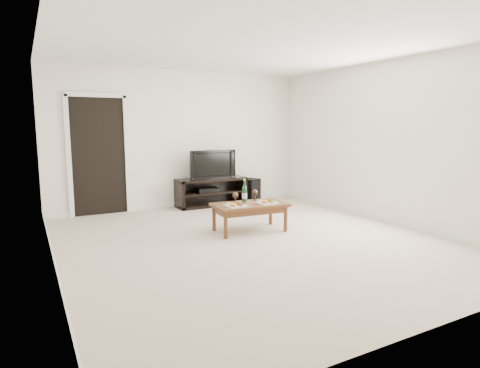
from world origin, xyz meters
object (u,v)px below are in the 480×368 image
at_px(television, 211,164).
at_px(coffee_table, 250,217).
at_px(media_console, 211,192).
at_px(subwoofer, 250,190).

relative_size(television, coffee_table, 0.89).
height_order(media_console, subwoofer, media_console).
distance_m(television, coffee_table, 2.14).
xyz_separation_m(media_console, television, (-0.00, 0.00, 0.55)).
bearing_deg(television, coffee_table, -100.43).
relative_size(media_console, coffee_table, 1.27).
xyz_separation_m(media_console, subwoofer, (0.93, 0.06, -0.04)).
bearing_deg(subwoofer, television, 162.19).
xyz_separation_m(media_console, coffee_table, (-0.29, -2.03, -0.07)).
bearing_deg(coffee_table, media_console, 81.88).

